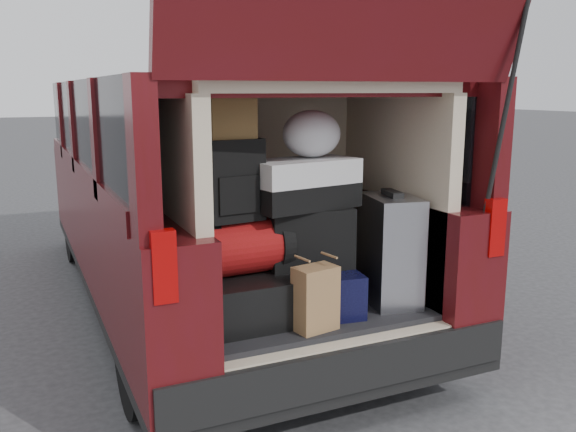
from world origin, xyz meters
name	(u,v)px	position (x,y,z in m)	size (l,w,h in m)	color
ground	(315,413)	(0.00, 0.00, 0.00)	(80.00, 80.00, 0.00)	#323234
minivan	(209,195)	(0.00, 1.86, 0.91)	(1.90, 5.35, 2.77)	black
load_floor	(294,347)	(0.00, 0.28, 0.28)	(1.24, 1.05, 0.55)	black
black_hardshell	(239,295)	(-0.36, 0.18, 0.67)	(0.44, 0.60, 0.24)	black
navy_hardshell	(311,288)	(0.04, 0.13, 0.67)	(0.43, 0.53, 0.23)	black
silver_roller	(390,249)	(0.49, 0.05, 0.85)	(0.25, 0.40, 0.60)	silver
kraft_bag	(315,298)	(-0.08, -0.14, 0.71)	(0.21, 0.13, 0.32)	olive
red_duffel	(245,246)	(-0.33, 0.16, 0.93)	(0.44, 0.28, 0.28)	maroon
black_soft_case	(307,237)	(0.02, 0.15, 0.94)	(0.45, 0.27, 0.32)	black
backpack	(233,180)	(-0.39, 0.15, 1.28)	(0.28, 0.17, 0.41)	black
twotone_duffel	(303,184)	(0.00, 0.16, 1.23)	(0.57, 0.30, 0.26)	silver
grocery_sack_lower	(227,116)	(-0.40, 0.18, 1.59)	(0.24, 0.19, 0.21)	brown
plastic_bag_center	(311,134)	(0.07, 0.22, 1.49)	(0.31, 0.29, 0.25)	silver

